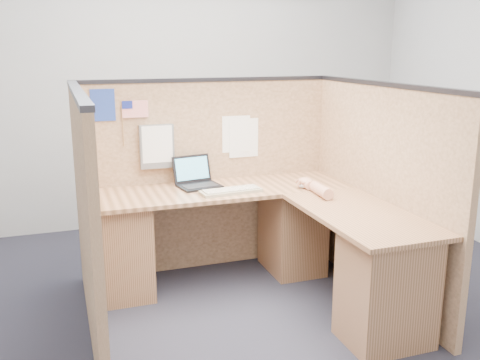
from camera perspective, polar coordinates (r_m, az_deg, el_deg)
name	(u,v)px	position (r m, az deg, el deg)	size (l,w,h in m)	color
floor	(251,319)	(3.67, 1.19, -14.60)	(5.00, 5.00, 0.00)	black
wall_back	(173,84)	(5.40, -7.13, 10.08)	(5.00, 5.00, 0.00)	#B0B2B6
cubicle_partitions	(231,192)	(3.76, -1.00, -1.27)	(2.06, 1.83, 1.53)	brown
l_desk	(262,246)	(3.81, 2.34, -7.01)	(1.95, 1.75, 0.73)	brown
laptop	(198,179)	(4.08, -4.55, 0.15)	(0.34, 0.34, 0.22)	black
keyboard	(231,191)	(3.87, -0.97, -1.17)	(0.46, 0.19, 0.03)	gray
mouse	(305,185)	(4.03, 6.94, -0.51)	(0.12, 0.07, 0.05)	#B6B6BB
hand_forearm	(316,187)	(3.90, 8.08, -0.78)	(0.12, 0.43, 0.09)	tan
blue_poster	(103,105)	(4.03, -14.43, 7.74)	(0.17, 0.00, 0.23)	navy
american_flag	(132,111)	(4.04, -11.42, 7.26)	(0.20, 0.01, 0.34)	olive
file_holder	(157,146)	(4.09, -8.86, 3.57)	(0.26, 0.05, 0.33)	slate
paper_left	(236,134)	(4.27, -0.41, 4.92)	(0.23, 0.00, 0.29)	white
paper_right	(244,138)	(4.29, 0.41, 4.51)	(0.24, 0.00, 0.31)	white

